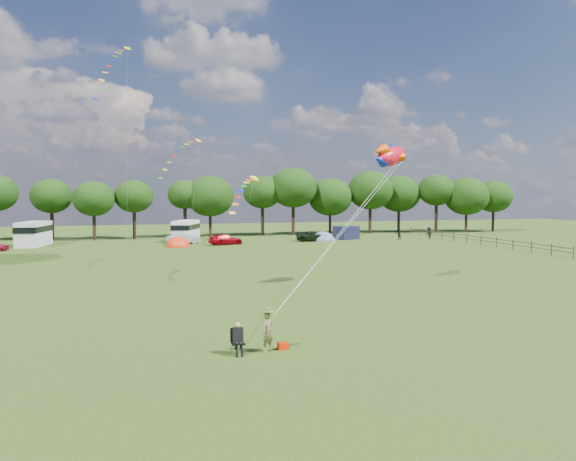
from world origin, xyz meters
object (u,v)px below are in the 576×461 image
object	(u,v)px
campervan_b	(34,233)
walker_b	(429,233)
campervan_c	(186,230)
car_d	(314,236)
camp_chair	(238,335)
car_b	(183,238)
fish_kite	(389,156)
car_c	(226,240)
tent_orange	(178,246)
kite_flyer	(268,332)
tent_greyblue	(322,241)
walker_a	(398,234)

from	to	relation	value
campervan_b	walker_b	xyz separation A→B (m)	(51.30, -4.08, -0.74)
campervan_c	campervan_b	bearing A→B (deg)	116.28
car_d	campervan_c	world-z (taller)	campervan_c
camp_chair	walker_b	bearing A→B (deg)	54.46
car_b	car_d	distance (m)	17.19
camp_chair	fish_kite	distance (m)	20.45
car_d	car_b	bearing A→B (deg)	99.63
car_b	car_c	world-z (taller)	car_b
car_c	camp_chair	bearing A→B (deg)	154.62
campervan_c	fish_kite	xyz separation A→B (m)	(9.87, -39.98, 7.45)
tent_orange	kite_flyer	bearing A→B (deg)	-90.41
campervan_b	fish_kite	world-z (taller)	fish_kite
car_c	campervan_b	xyz separation A→B (m)	(-22.65, 4.54, 0.95)
tent_greyblue	fish_kite	distance (m)	37.54
tent_greyblue	car_b	bearing A→B (deg)	177.81
car_d	walker_a	bearing A→B (deg)	-82.53
campervan_b	car_b	bearing A→B (deg)	-85.31
tent_greyblue	walker_a	bearing A→B (deg)	-5.78
campervan_b	walker_a	distance (m)	46.89
car_d	tent_orange	world-z (taller)	car_d
car_c	tent_orange	bearing A→B (deg)	83.50
campervan_c	kite_flyer	distance (m)	53.41
tent_greyblue	car_d	bearing A→B (deg)	-175.89
car_b	campervan_c	world-z (taller)	campervan_c
tent_greyblue	campervan_c	bearing A→B (deg)	166.15
car_b	fish_kite	world-z (taller)	fish_kite
car_d	camp_chair	distance (m)	52.75
tent_greyblue	car_c	bearing A→B (deg)	-172.55
campervan_c	camp_chair	size ratio (longest dim) A/B	4.72
walker_b	tent_orange	bearing A→B (deg)	-13.00
tent_orange	car_d	bearing A→B (deg)	8.45
fish_kite	campervan_c	bearing A→B (deg)	73.45
car_d	walker_b	xyz separation A→B (m)	(16.47, -1.20, 0.18)
campervan_b	campervan_c	distance (m)	18.43
campervan_c	tent_greyblue	xyz separation A→B (m)	(17.67, -4.36, -1.47)
car_b	walker_b	bearing A→B (deg)	-110.86
camp_chair	walker_b	world-z (taller)	walker_b
car_c	kite_flyer	distance (m)	47.68
car_c	walker_b	xyz separation A→B (m)	(28.65, 0.46, 0.22)
camp_chair	walker_b	distance (m)	59.89
tent_orange	walker_a	bearing A→B (deg)	3.24
kite_flyer	campervan_c	bearing A→B (deg)	55.80
campervan_c	tent_orange	distance (m)	7.47
campervan_c	tent_greyblue	world-z (taller)	campervan_c
tent_greyblue	walker_a	world-z (taller)	walker_a
car_c	campervan_c	bearing A→B (deg)	18.74
tent_orange	walker_b	distance (m)	34.64
campervan_c	tent_orange	size ratio (longest dim) A/B	1.90
camp_chair	fish_kite	xyz separation A→B (m)	(13.12, 13.39, 8.17)
tent_orange	kite_flyer	distance (m)	46.24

